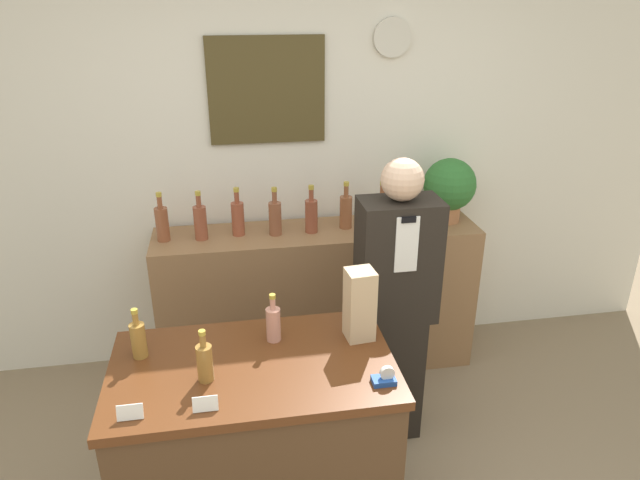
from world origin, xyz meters
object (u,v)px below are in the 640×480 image
(paper_bag, at_px, (360,305))
(tape_dispenser, at_px, (385,378))
(shopkeeper, at_px, (395,307))
(potted_plant, at_px, (449,186))

(paper_bag, height_order, tape_dispenser, paper_bag)
(shopkeeper, bearing_deg, tape_dispenser, -109.89)
(shopkeeper, bearing_deg, paper_bag, -124.90)
(shopkeeper, relative_size, paper_bag, 4.96)
(shopkeeper, height_order, potted_plant, shopkeeper)
(shopkeeper, bearing_deg, potted_plant, 52.63)
(shopkeeper, height_order, paper_bag, shopkeeper)
(shopkeeper, xyz_separation_m, tape_dispenser, (-0.27, -0.75, 0.15))
(tape_dispenser, bearing_deg, potted_plant, 60.90)
(potted_plant, bearing_deg, tape_dispenser, -119.10)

